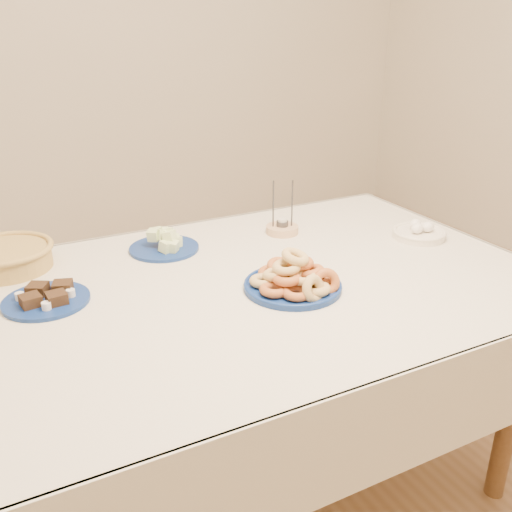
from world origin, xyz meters
The scene contains 8 objects.
ground centered at (0.00, 0.00, 0.00)m, with size 5.00×5.00×0.00m, color brown.
dining_table centered at (0.00, 0.00, 0.64)m, with size 1.71×1.11×0.75m.
donut_platter centered at (0.09, -0.10, 0.78)m, with size 0.32×0.32×0.12m.
melon_plate centered at (-0.13, 0.34, 0.77)m, with size 0.28×0.28×0.08m.
brownie_plate centered at (-0.53, 0.13, 0.76)m, with size 0.25×0.25×0.04m.
wicker_basket centered at (-0.59, 0.42, 0.79)m, with size 0.36×0.36×0.07m.
candle_holder centered at (0.29, 0.30, 0.77)m, with size 0.15×0.15×0.19m.
egg_bowl centered at (0.68, 0.05, 0.77)m, with size 0.20×0.20×0.06m.
Camera 1 is at (-0.65, -1.31, 1.45)m, focal length 40.00 mm.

